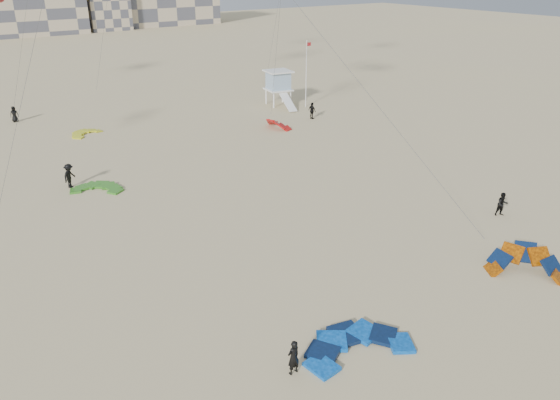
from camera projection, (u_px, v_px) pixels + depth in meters
ground at (346, 337)px, 24.94m from camera, size 320.00×320.00×0.00m
kite_ground_blue at (356, 349)px, 24.14m from camera, size 5.46×5.63×0.78m
kite_ground_orange at (524, 273)px, 30.06m from camera, size 5.56×5.55×3.91m
kite_ground_green at (98, 190)px, 41.01m from camera, size 4.99×5.04×0.62m
kite_ground_red_far at (278, 128)px, 56.35m from camera, size 3.13×2.95×2.71m
kite_ground_yellow at (86, 134)px, 54.20m from camera, size 4.12×4.20×0.85m
kitesurfer_main at (293, 357)px, 22.43m from camera, size 0.62×0.43×1.62m
kitesurfer_b at (502, 204)px, 36.56m from camera, size 0.99×0.90×1.64m
kitesurfer_c at (69, 176)px, 41.11m from camera, size 1.37×1.32×1.87m
kitesurfer_d at (312, 111)px, 59.23m from camera, size 0.54×1.09×1.80m
kitesurfer_e at (14, 114)px, 58.10m from camera, size 0.87×0.61×1.68m
kitesurfer_f at (270, 78)px, 76.49m from camera, size 0.82×1.51×1.55m
lifeguard_tower_near at (278, 88)px, 64.54m from camera, size 3.32×5.82×4.08m
flagpole at (306, 73)px, 62.83m from camera, size 0.62×0.10×7.66m
condo_mid at (7, 8)px, 125.58m from camera, size 32.00×16.00×12.00m
condo_fill_right at (105, 9)px, 135.97m from camera, size 10.00×10.00×10.00m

